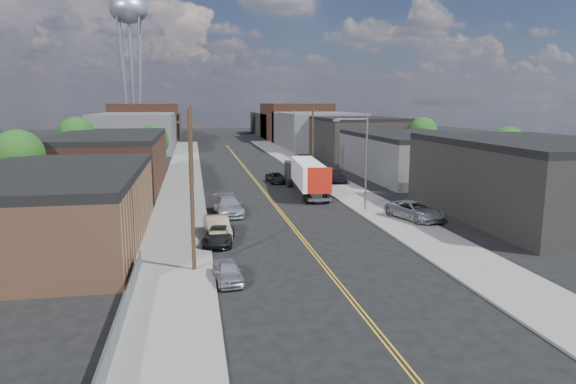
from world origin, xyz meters
name	(u,v)px	position (x,y,z in m)	size (l,w,h in m)	color
ground	(245,168)	(0.00, 60.00, 0.00)	(260.00, 260.00, 0.00)	black
centerline	(257,182)	(0.00, 45.00, 0.01)	(0.32, 120.00, 0.01)	gold
sidewalk_left	(183,184)	(-9.50, 45.00, 0.07)	(5.00, 140.00, 0.15)	slate
sidewalk_right	(327,180)	(9.50, 45.00, 0.07)	(5.00, 140.00, 0.15)	slate
warehouse_tan	(56,207)	(-18.00, 18.00, 2.80)	(12.00, 22.00, 5.60)	brown
warehouse_brown	(110,161)	(-18.00, 44.00, 3.30)	(12.00, 26.00, 6.60)	#48271C
industrial_right_a	(532,179)	(21.99, 20.00, 3.55)	(14.00, 22.00, 7.10)	black
industrial_right_b	(412,155)	(22.00, 46.00, 3.05)	(14.00, 24.00, 6.10)	#3D3E40
industrial_right_c	(355,137)	(22.00, 72.00, 3.80)	(14.00, 22.00, 7.60)	black
skyline_left_a	(137,132)	(-20.00, 95.00, 4.00)	(16.00, 30.00, 8.00)	#3D3E40
skyline_right_a	(316,130)	(20.00, 95.00, 4.00)	(16.00, 30.00, 8.00)	#3D3E40
skyline_left_b	(146,123)	(-20.00, 120.00, 5.00)	(16.00, 26.00, 10.00)	#48271C
skyline_right_b	(295,122)	(20.00, 120.00, 5.00)	(16.00, 26.00, 10.00)	#48271C
skyline_left_c	(152,125)	(-20.00, 140.00, 3.50)	(16.00, 40.00, 7.00)	black
skyline_right_c	(283,124)	(20.00, 140.00, 3.50)	(16.00, 40.00, 7.00)	black
water_tower	(129,15)	(-22.00, 110.00, 30.65)	(9.00, 9.00, 36.90)	gray
streetlight_near	(362,156)	(7.60, 25.00, 5.33)	(3.39, 0.25, 9.00)	gray
streetlight_far	(292,134)	(7.60, 60.00, 5.33)	(3.39, 0.25, 9.00)	gray
utility_pole_left_near	(192,190)	(-8.20, 10.00, 5.14)	(1.60, 0.26, 10.00)	black
utility_pole_left_far	(192,144)	(-8.20, 45.00, 5.14)	(1.60, 0.26, 10.00)	black
utility_pole_right	(313,141)	(8.20, 48.00, 5.14)	(1.60, 0.26, 10.00)	black
chainlink_fence	(125,306)	(-11.50, 3.50, 0.66)	(0.05, 16.00, 1.22)	slate
tree_left_near	(19,159)	(-23.94, 30.00, 5.18)	(4.85, 4.76, 7.91)	black
tree_left_mid	(77,137)	(-23.94, 55.00, 5.48)	(5.10, 5.04, 8.37)	black
tree_left_far	(155,140)	(-13.94, 62.00, 4.57)	(4.35, 4.20, 6.97)	black
tree_right_near	(508,147)	(30.06, 36.00, 4.87)	(4.60, 4.48, 7.44)	black
tree_right_far	(423,133)	(30.06, 60.00, 5.18)	(4.85, 4.76, 7.91)	black
semi_truck	(305,174)	(4.50, 36.20, 2.19)	(3.43, 14.86, 3.84)	white
car_left_a	(228,271)	(-6.29, 7.76, 0.64)	(1.51, 3.74, 1.27)	#A0A3A5
car_left_b	(217,227)	(-6.40, 18.00, 0.82)	(1.74, 4.99, 1.65)	#7A6B50
car_left_c	(219,236)	(-6.40, 16.00, 0.64)	(2.12, 4.59, 1.28)	black
car_left_d	(228,206)	(-5.00, 26.00, 0.82)	(2.31, 5.68, 1.65)	#A5A7AA
car_right_lot_a	(415,210)	(11.00, 20.37, 0.96)	(2.70, 5.86, 1.63)	#929597
car_right_lot_c	(337,176)	(10.10, 42.22, 0.93)	(1.84, 4.57, 1.56)	black
car_ahead_truck	(276,178)	(2.48, 44.19, 0.64)	(2.13, 4.63, 1.29)	black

